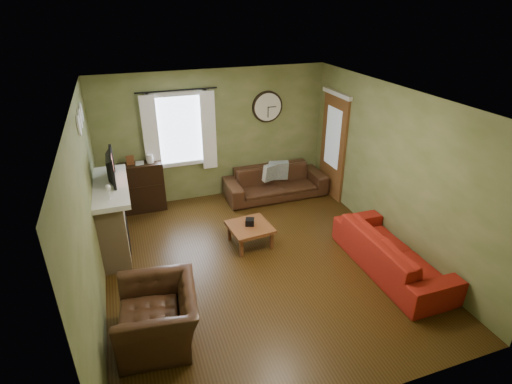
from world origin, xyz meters
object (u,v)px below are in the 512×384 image
object	(u,v)px
bookshelf	(143,187)
armchair	(158,316)
sofa_red	(392,252)
sofa_brown	(275,182)
coffee_table	(250,235)

from	to	relation	value
bookshelf	armchair	bearing A→B (deg)	-92.14
bookshelf	sofa_red	world-z (taller)	bookshelf
sofa_brown	bookshelf	bearing A→B (deg)	174.05
armchair	bookshelf	bearing A→B (deg)	-175.78
bookshelf	armchair	xyz separation A→B (m)	(-0.13, -3.46, -0.14)
bookshelf	coffee_table	xyz separation A→B (m)	(1.57, -1.86, -0.31)
coffee_table	armchair	bearing A→B (deg)	-136.61
armchair	coffee_table	xyz separation A→B (m)	(1.70, 1.61, -0.17)
bookshelf	armchair	distance (m)	3.47
armchair	coffee_table	distance (m)	2.35
bookshelf	sofa_brown	xyz separation A→B (m)	(2.66, -0.28, -0.18)
sofa_brown	sofa_red	world-z (taller)	sofa_red
sofa_red	coffee_table	world-z (taller)	sofa_red
sofa_red	coffee_table	xyz separation A→B (m)	(-1.82, 1.37, -0.13)
sofa_red	armchair	size ratio (longest dim) A/B	1.99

